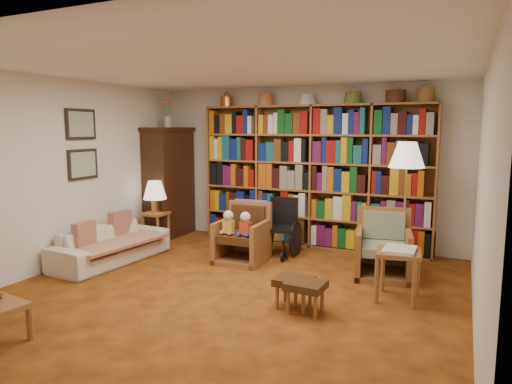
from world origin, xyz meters
The scene contains 22 objects.
floor centered at (0.00, 0.00, 0.00)m, with size 5.00×5.00×0.00m, color #955117.
ceiling centered at (0.00, 0.00, 2.50)m, with size 5.00×5.00×0.00m, color white.
wall_back centered at (0.00, 2.50, 1.25)m, with size 5.00×5.00×0.00m, color silver.
wall_front centered at (0.00, -2.50, 1.25)m, with size 5.00×5.00×0.00m, color silver.
wall_left centered at (-2.50, 0.00, 1.25)m, with size 5.00×5.00×0.00m, color silver.
wall_right centered at (2.50, 0.00, 1.25)m, with size 5.00×5.00×0.00m, color silver.
bookshelf centered at (0.20, 2.33, 1.17)m, with size 3.60×0.30×2.42m.
curio_cabinet centered at (-2.25, 2.00, 0.95)m, with size 0.50×0.95×2.40m.
framed_pictures centered at (-2.48, 0.30, 1.62)m, with size 0.03×0.52×0.97m.
sofa centered at (-2.05, 0.32, 0.25)m, with size 0.67×1.70×0.50m, color beige.
sofa_throw centered at (-2.00, 0.32, 0.30)m, with size 0.76×1.41×0.04m, color beige.
cushion_left centered at (-2.18, 0.67, 0.45)m, with size 0.12×0.37×0.37m, color maroon.
cushion_right centered at (-2.18, -0.03, 0.45)m, with size 0.11×0.34×0.34m, color maroon.
side_table_lamp centered at (-2.15, 1.46, 0.36)m, with size 0.36×0.36×0.50m.
table_lamp centered at (-2.15, 1.46, 0.85)m, with size 0.37×0.37×0.51m.
armchair_leather centered at (-0.41, 1.16, 0.34)m, with size 0.67×0.72×0.83m.
armchair_sage centered at (1.48, 1.32, 0.32)m, with size 0.79×0.80×0.83m.
wheelchair centered at (-0.05, 1.65, 0.38)m, with size 0.48×0.67×0.84m.
floor_lamp centered at (1.68, 1.56, 1.45)m, with size 0.44×0.44×1.68m.
side_table_papers centered at (1.76, 0.50, 0.45)m, with size 0.50×0.50×0.58m.
footstool_a centered at (0.81, -0.16, 0.26)m, with size 0.38×0.33×0.32m.
footstool_b centered at (0.96, -0.24, 0.26)m, with size 0.40×0.34×0.32m.
Camera 1 is at (2.34, -4.43, 1.84)m, focal length 32.00 mm.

